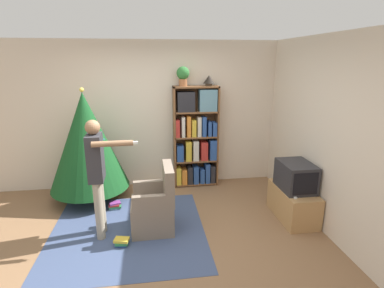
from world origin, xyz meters
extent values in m
plane|color=#846042|center=(0.00, 0.00, 0.00)|extent=(14.00, 14.00, 0.00)
cube|color=beige|center=(0.00, 1.97, 1.30)|extent=(8.00, 0.10, 2.60)
cube|color=beige|center=(2.26, 0.00, 1.30)|extent=(0.10, 8.00, 2.60)
cube|color=#3D4C70|center=(-0.43, 0.30, 0.00)|extent=(2.07, 2.05, 0.01)
cube|color=brown|center=(0.35, 1.77, 0.92)|extent=(0.03, 0.26, 1.83)
cube|color=brown|center=(1.12, 1.77, 0.92)|extent=(0.03, 0.26, 1.83)
cube|color=brown|center=(0.74, 1.77, 1.82)|extent=(0.80, 0.26, 0.03)
cube|color=brown|center=(0.74, 1.90, 0.92)|extent=(0.80, 0.01, 1.83)
cube|color=brown|center=(0.74, 1.77, 0.03)|extent=(0.77, 0.26, 0.03)
cube|color=gold|center=(0.41, 1.75, 0.20)|extent=(0.09, 0.21, 0.32)
cube|color=orange|center=(0.52, 1.75, 0.18)|extent=(0.09, 0.22, 0.27)
cube|color=#232328|center=(0.62, 1.76, 0.20)|extent=(0.09, 0.24, 0.32)
cube|color=#284C93|center=(0.73, 1.75, 0.21)|extent=(0.09, 0.23, 0.33)
cube|color=#284C93|center=(0.85, 1.74, 0.18)|extent=(0.08, 0.20, 0.27)
cube|color=#284C93|center=(0.95, 1.76, 0.23)|extent=(0.08, 0.24, 0.37)
cube|color=#232328|center=(1.05, 1.76, 0.21)|extent=(0.08, 0.23, 0.32)
cube|color=brown|center=(0.74, 1.77, 0.48)|extent=(0.77, 0.26, 0.03)
cube|color=#284C93|center=(0.44, 1.76, 0.64)|extent=(0.12, 0.23, 0.29)
cube|color=gold|center=(0.59, 1.74, 0.68)|extent=(0.10, 0.21, 0.36)
cube|color=beige|center=(0.73, 1.74, 0.68)|extent=(0.10, 0.20, 0.37)
cube|color=#B22D28|center=(0.88, 1.75, 0.66)|extent=(0.12, 0.22, 0.34)
cube|color=#284C93|center=(1.04, 1.76, 0.68)|extent=(0.12, 0.24, 0.37)
cube|color=brown|center=(0.74, 1.77, 0.93)|extent=(0.77, 0.26, 0.03)
cube|color=#B22D28|center=(0.40, 1.74, 1.10)|extent=(0.07, 0.21, 0.31)
cube|color=beige|center=(0.50, 1.76, 1.12)|extent=(0.06, 0.25, 0.36)
cube|color=orange|center=(0.60, 1.75, 1.13)|extent=(0.07, 0.22, 0.37)
cube|color=gold|center=(0.69, 1.76, 1.10)|extent=(0.08, 0.24, 0.30)
cube|color=beige|center=(0.79, 1.73, 1.12)|extent=(0.07, 0.19, 0.35)
cube|color=#284C93|center=(0.87, 1.74, 1.12)|extent=(0.07, 0.20, 0.35)
cube|color=#284C93|center=(0.97, 1.76, 1.08)|extent=(0.06, 0.24, 0.26)
cube|color=#284C93|center=(1.06, 1.74, 1.07)|extent=(0.07, 0.19, 0.25)
cube|color=brown|center=(0.74, 1.77, 1.38)|extent=(0.77, 0.26, 0.03)
cube|color=#232328|center=(0.55, 1.75, 1.57)|extent=(0.30, 0.22, 0.34)
cube|color=#5B899E|center=(0.94, 1.75, 1.58)|extent=(0.31, 0.23, 0.38)
cube|color=tan|center=(1.97, 0.34, 0.23)|extent=(0.45, 0.86, 0.46)
cube|color=#28282D|center=(1.97, 0.34, 0.66)|extent=(0.43, 0.57, 0.40)
cube|color=black|center=(1.97, 0.06, 0.66)|extent=(0.35, 0.01, 0.31)
cube|color=white|center=(1.83, 0.09, 0.47)|extent=(0.04, 0.12, 0.02)
cylinder|color=#4C3323|center=(-1.09, 1.42, 0.05)|extent=(0.36, 0.36, 0.10)
cylinder|color=brown|center=(-1.09, 1.42, 0.16)|extent=(0.08, 0.08, 0.12)
cone|color=#14471E|center=(-1.09, 1.42, 1.01)|extent=(1.26, 1.26, 1.57)
sphere|color=#335BB2|center=(-0.82, 1.34, 1.04)|extent=(0.04, 0.04, 0.04)
sphere|color=gold|center=(-0.68, 1.24, 0.62)|extent=(0.04, 0.04, 0.04)
sphere|color=gold|center=(-1.18, 1.57, 1.33)|extent=(0.05, 0.05, 0.05)
sphere|color=gold|center=(-1.05, 1.88, 0.58)|extent=(0.04, 0.04, 0.04)
sphere|color=#B74C93|center=(-0.85, 1.58, 1.03)|extent=(0.05, 0.05, 0.05)
sphere|color=#E5CC4C|center=(-1.09, 1.42, 1.82)|extent=(0.07, 0.07, 0.07)
cube|color=#7A6B5B|center=(-0.09, 0.32, 0.21)|extent=(0.57, 0.57, 0.42)
cube|color=#7A6B5B|center=(0.14, 0.32, 0.67)|extent=(0.13, 0.56, 0.50)
cube|color=#7A6B5B|center=(-0.09, 0.56, 0.52)|extent=(0.50, 0.09, 0.20)
cube|color=#7A6B5B|center=(-0.09, 0.08, 0.52)|extent=(0.50, 0.09, 0.20)
cylinder|color=#9E937F|center=(-0.77, 0.37, 0.40)|extent=(0.11, 0.11, 0.79)
cylinder|color=#9E937F|center=(-0.77, 0.19, 0.40)|extent=(0.11, 0.11, 0.79)
cube|color=#2D2D33|center=(-0.77, 0.28, 1.09)|extent=(0.19, 0.32, 0.60)
cylinder|color=#8C6647|center=(-0.77, 0.48, 1.06)|extent=(0.07, 0.07, 0.48)
cylinder|color=#8C6647|center=(-0.52, 0.08, 1.32)|extent=(0.48, 0.08, 0.07)
cube|color=white|center=(-0.28, 0.09, 1.32)|extent=(0.11, 0.04, 0.03)
sphere|color=#8C6647|center=(-0.77, 0.28, 1.48)|extent=(0.18, 0.18, 0.18)
cylinder|color=#935B38|center=(0.51, 1.77, 1.89)|extent=(0.14, 0.14, 0.12)
sphere|color=#2D7033|center=(0.51, 1.77, 2.05)|extent=(0.22, 0.22, 0.22)
cylinder|color=#473828|center=(0.96, 1.77, 1.85)|extent=(0.12, 0.12, 0.04)
cone|color=black|center=(0.96, 1.77, 1.94)|extent=(0.20, 0.20, 0.14)
cube|color=#5B899E|center=(-0.69, 0.99, 0.01)|extent=(0.14, 0.12, 0.03)
cube|color=#2D7A42|center=(-0.67, 0.98, 0.04)|extent=(0.19, 0.12, 0.03)
cube|color=#B22D28|center=(-0.69, 0.98, 0.07)|extent=(0.17, 0.14, 0.03)
cube|color=#843889|center=(-0.67, 0.99, 0.10)|extent=(0.19, 0.15, 0.03)
cube|color=#284C93|center=(-0.49, -0.02, 0.02)|extent=(0.16, 0.13, 0.03)
cube|color=#2D7A42|center=(-0.48, -0.01, 0.05)|extent=(0.17, 0.17, 0.03)
cube|color=gold|center=(-0.49, -0.02, 0.08)|extent=(0.20, 0.16, 0.03)
camera|label=1|loc=(-0.07, -3.41, 2.28)|focal=28.00mm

